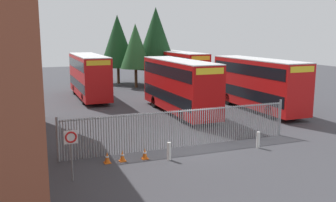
# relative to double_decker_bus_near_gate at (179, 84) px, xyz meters

# --- Properties ---
(ground_plane) EXTENTS (100.00, 100.00, 0.00)m
(ground_plane) POSITION_rel_double_decker_bus_near_gate_xyz_m (-2.82, -0.70, -2.42)
(ground_plane) COLOR #3D3D42
(palisade_fence) EXTENTS (13.97, 0.14, 2.35)m
(palisade_fence) POSITION_rel_double_decker_bus_near_gate_xyz_m (-3.53, -8.70, -1.24)
(palisade_fence) COLOR gray
(palisade_fence) RESTS_ON ground
(double_decker_bus_near_gate) EXTENTS (2.54, 10.81, 4.42)m
(double_decker_bus_near_gate) POSITION_rel_double_decker_bus_near_gate_xyz_m (0.00, 0.00, 0.00)
(double_decker_bus_near_gate) COLOR #B70C0C
(double_decker_bus_near_gate) RESTS_ON ground
(double_decker_bus_behind_fence_left) EXTENTS (2.54, 10.81, 4.42)m
(double_decker_bus_behind_fence_left) POSITION_rel_double_decker_bus_near_gate_xyz_m (6.80, -1.24, 0.00)
(double_decker_bus_behind_fence_left) COLOR red
(double_decker_bus_behind_fence_left) RESTS_ON ground
(double_decker_bus_behind_fence_right) EXTENTS (2.54, 10.81, 4.42)m
(double_decker_bus_behind_fence_right) POSITION_rel_double_decker_bus_near_gate_xyz_m (-5.68, 10.05, 0.00)
(double_decker_bus_behind_fence_right) COLOR red
(double_decker_bus_behind_fence_right) RESTS_ON ground
(double_decker_bus_far_back) EXTENTS (2.54, 10.81, 4.42)m
(double_decker_bus_far_back) POSITION_rel_double_decker_bus_near_gate_xyz_m (5.57, 12.66, 0.00)
(double_decker_bus_far_back) COLOR #B70C0C
(double_decker_bus_far_back) RESTS_ON ground
(bollard_near_left) EXTENTS (0.20, 0.20, 0.95)m
(bollard_near_left) POSITION_rel_double_decker_bus_near_gate_xyz_m (-5.05, -10.57, -1.95)
(bollard_near_left) COLOR silver
(bollard_near_left) RESTS_ON ground
(bollard_center_front) EXTENTS (0.20, 0.20, 0.95)m
(bollard_center_front) POSITION_rel_double_decker_bus_near_gate_xyz_m (0.51, -10.49, -1.95)
(bollard_center_front) COLOR silver
(bollard_center_front) RESTS_ON ground
(traffic_cone_by_gate) EXTENTS (0.34, 0.34, 0.59)m
(traffic_cone_by_gate) POSITION_rel_double_decker_bus_near_gate_xyz_m (-8.17, -9.86, -2.13)
(traffic_cone_by_gate) COLOR orange
(traffic_cone_by_gate) RESTS_ON ground
(traffic_cone_mid_forecourt) EXTENTS (0.34, 0.34, 0.59)m
(traffic_cone_mid_forecourt) POSITION_rel_double_decker_bus_near_gate_xyz_m (-6.18, -9.94, -2.13)
(traffic_cone_mid_forecourt) COLOR orange
(traffic_cone_mid_forecourt) RESTS_ON ground
(traffic_cone_near_kerb) EXTENTS (0.34, 0.34, 0.59)m
(traffic_cone_near_kerb) POSITION_rel_double_decker_bus_near_gate_xyz_m (-7.38, -9.87, -2.13)
(traffic_cone_near_kerb) COLOR orange
(traffic_cone_near_kerb) RESTS_ON ground
(speed_limit_sign_post) EXTENTS (0.60, 0.14, 2.40)m
(speed_limit_sign_post) POSITION_rel_double_decker_bus_near_gate_xyz_m (-10.12, -11.66, -0.65)
(speed_limit_sign_post) COLOR slate
(speed_limit_sign_post) RESTS_ON ground
(tree_tall_back) EXTENTS (4.72, 4.72, 8.95)m
(tree_tall_back) POSITION_rel_double_decker_bus_near_gate_xyz_m (-0.14, 20.17, 3.15)
(tree_tall_back) COLOR #4C3823
(tree_tall_back) RESTS_ON ground
(tree_short_side) EXTENTS (3.76, 3.76, 7.74)m
(tree_short_side) POSITION_rel_double_decker_bus_near_gate_xyz_m (0.98, 15.75, 2.61)
(tree_short_side) COLOR #4C3823
(tree_short_side) RESTS_ON ground
(tree_mid_row) EXTENTS (5.39, 5.39, 9.79)m
(tree_mid_row) POSITION_rel_double_decker_bus_near_gate_xyz_m (3.99, 16.85, 3.52)
(tree_mid_row) COLOR #4C3823
(tree_mid_row) RESTS_ON ground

